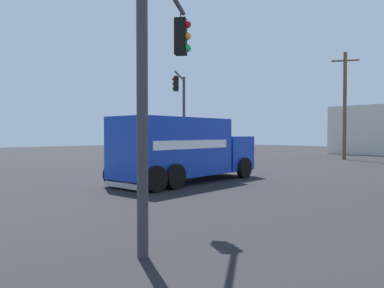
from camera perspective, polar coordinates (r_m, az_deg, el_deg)
ground_plane at (r=17.33m, az=-1.56°, el=-5.68°), size 100.00×100.00×0.00m
delivery_truck at (r=16.96m, az=-1.29°, el=-0.78°), size 3.30×7.72×2.88m
traffic_light_primary at (r=26.70m, az=-1.62°, el=5.83°), size 2.59×3.21×6.39m
traffic_light_secondary at (r=7.96m, az=-4.86°, el=12.88°), size 2.36×3.21×5.72m
utility_pole at (r=34.26m, az=22.20°, el=5.60°), size 1.94×1.26×9.03m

